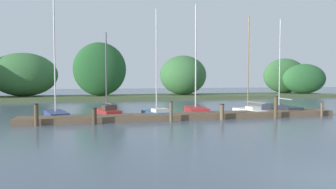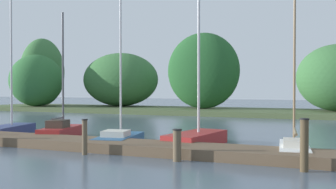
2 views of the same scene
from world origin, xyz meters
TOP-DOWN VIEW (x-y plane):
  - dock_pier at (0.00, 13.38)m, footprint 21.01×1.80m
  - far_shore at (-3.43, 35.65)m, footprint 56.82×8.84m
  - sailboat_0 at (-8.45, 15.89)m, footprint 1.92×3.70m
  - sailboat_1 at (-5.10, 15.55)m, footprint 1.75×3.23m
  - sailboat_2 at (-1.73, 14.93)m, footprint 1.84×3.48m
  - sailboat_3 at (1.36, 15.75)m, footprint 1.77×3.60m
  - sailboat_4 at (5.14, 14.73)m, footprint 1.33×3.55m
  - mooring_piling_2 at (-1.49, 12.10)m, footprint 0.21×0.21m
  - mooring_piling_3 at (1.88, 12.20)m, footprint 0.30×0.30m
  - mooring_piling_4 at (5.66, 12.10)m, footprint 0.26×0.26m

SIDE VIEW (x-z plane):
  - dock_pier at x=0.00m, z-range 0.00..0.35m
  - sailboat_2 at x=-1.73m, z-range -3.38..4.00m
  - sailboat_4 at x=5.14m, z-range -3.23..3.91m
  - sailboat_0 at x=-8.45m, z-range -3.60..4.32m
  - sailboat_1 at x=-5.10m, z-range -2.51..3.26m
  - sailboat_3 at x=1.36m, z-range -3.62..4.41m
  - mooring_piling_3 at x=1.88m, z-range 0.01..1.02m
  - mooring_piling_2 at x=-1.49m, z-range 0.01..1.24m
  - mooring_piling_4 at x=5.66m, z-range 0.01..1.47m
  - far_shore at x=-3.43m, z-range -0.91..6.68m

